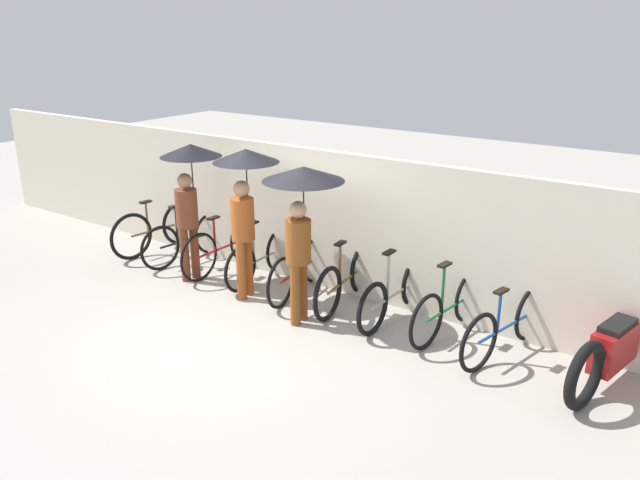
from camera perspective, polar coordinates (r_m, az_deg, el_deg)
name	(u,v)px	position (r m, az deg, el deg)	size (l,w,h in m)	color
ground_plane	(234,330)	(7.96, -7.90, -8.17)	(30.00, 30.00, 0.00)	#9E998E
back_wall	(317,219)	(8.89, -0.29, 1.97)	(15.09, 0.12, 2.00)	beige
parked_bicycle_0	(157,229)	(10.74, -14.65, 1.02)	(0.44, 1.76, 1.10)	black
parked_bicycle_1	(187,239)	(10.19, -12.03, 0.11)	(0.44, 1.72, 1.06)	black
parked_bicycle_2	(224,246)	(9.72, -8.78, -0.54)	(0.44, 1.80, 1.03)	black
parked_bicycle_3	(261,257)	(9.26, -5.40, -1.58)	(0.44, 1.65, 1.04)	black
parked_bicycle_4	(299,269)	(8.77, -1.94, -2.62)	(0.44, 1.71, 1.10)	black
parked_bicycle_5	(346,279)	(8.42, 2.40, -3.55)	(0.44, 1.77, 1.09)	black
parked_bicycle_6	(395,293)	(8.09, 6.89, -4.80)	(0.44, 1.76, 1.11)	black
parked_bicycle_7	(449,306)	(7.81, 11.75, -5.96)	(0.44, 1.68, 1.10)	black
parked_bicycle_8	(507,326)	(7.51, 16.70, -7.51)	(0.56, 1.76, 0.98)	black
pedestrian_leading	(189,178)	(9.17, -11.86, 5.53)	(0.88, 0.88, 2.02)	brown
pedestrian_center	(245,186)	(8.43, -6.90, 4.89)	(0.90, 0.90, 2.07)	#9E4C1E
pedestrian_trailing	(302,201)	(7.61, -1.69, 3.58)	(1.02, 1.02, 2.01)	brown
motorcycle	(614,349)	(7.30, 25.26, -9.04)	(0.69, 2.00, 0.93)	black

